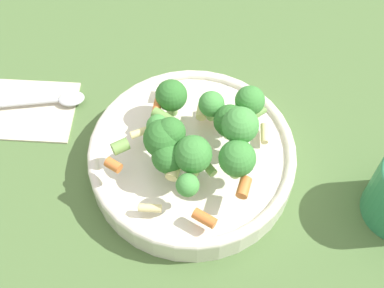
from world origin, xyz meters
The scene contains 5 objects.
ground_plane centered at (0.00, 0.00, 0.00)m, with size 3.00×3.00×0.00m, color #4C6B38.
bowl centered at (0.00, 0.00, 0.02)m, with size 0.26×0.26×0.04m.
pasta_salad centered at (-0.01, 0.00, 0.09)m, with size 0.21×0.21×0.08m.
napkin centered at (0.18, 0.18, 0.00)m, with size 0.16×0.19×0.01m.
spoon centered at (0.17, 0.14, 0.01)m, with size 0.07×0.16×0.01m.
Camera 1 is at (-0.31, 0.15, 0.60)m, focal length 50.00 mm.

